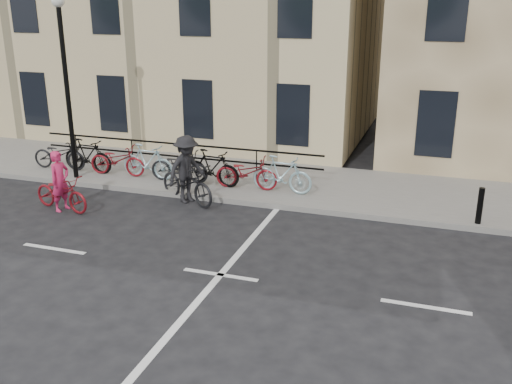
% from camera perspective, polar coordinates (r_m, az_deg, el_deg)
% --- Properties ---
extents(ground, '(120.00, 120.00, 0.00)m').
position_cam_1_polar(ground, '(11.67, -3.57, -8.28)').
color(ground, black).
rests_on(ground, ground).
extents(sidewalk, '(46.00, 4.00, 0.15)m').
position_cam_1_polar(sidewalk, '(18.29, -8.20, 1.94)').
color(sidewalk, slate).
rests_on(sidewalk, ground).
extents(building_west, '(20.00, 10.00, 10.00)m').
position_cam_1_polar(building_west, '(26.07, -11.94, 18.01)').
color(building_west, beige).
rests_on(building_west, sidewalk).
extents(lamp_post, '(0.36, 0.36, 5.28)m').
position_cam_1_polar(lamp_post, '(17.59, -18.59, 11.88)').
color(lamp_post, black).
rests_on(lamp_post, sidewalk).
extents(bollard_east, '(0.14, 0.14, 0.90)m').
position_cam_1_polar(bollard_east, '(14.67, 21.49, -1.29)').
color(bollard_east, black).
rests_on(bollard_east, sidewalk).
extents(parked_bikes, '(9.35, 1.23, 1.05)m').
position_cam_1_polar(parked_bikes, '(17.25, -9.31, 2.84)').
color(parked_bikes, black).
rests_on(parked_bikes, sidewalk).
extents(cyclist_pink, '(1.89, 0.97, 1.60)m').
position_cam_1_polar(cyclist_pink, '(15.77, -18.92, 0.20)').
color(cyclist_pink, maroon).
rests_on(cyclist_pink, ground).
extents(cyclist_dark, '(2.20, 1.59, 1.86)m').
position_cam_1_polar(cyclist_dark, '(15.58, -6.93, 1.57)').
color(cyclist_dark, black).
rests_on(cyclist_dark, ground).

